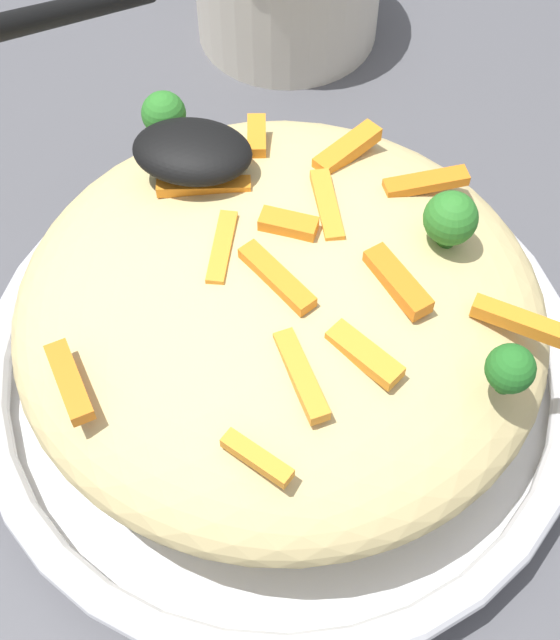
# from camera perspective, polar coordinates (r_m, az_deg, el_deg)

# --- Properties ---
(ground_plane) EXTENTS (2.40, 2.40, 0.00)m
(ground_plane) POSITION_cam_1_polar(r_m,az_deg,el_deg) (0.47, 0.00, -4.28)
(ground_plane) COLOR #4C4C51
(serving_bowl) EXTENTS (0.30, 0.30, 0.04)m
(serving_bowl) POSITION_cam_1_polar(r_m,az_deg,el_deg) (0.45, 0.00, -3.03)
(serving_bowl) COLOR silver
(serving_bowl) RESTS_ON ground_plane
(pasta_mound) EXTENTS (0.25, 0.24, 0.07)m
(pasta_mound) POSITION_cam_1_polar(r_m,az_deg,el_deg) (0.41, 0.00, 0.50)
(pasta_mound) COLOR #D1BA7A
(pasta_mound) RESTS_ON serving_bowl
(carrot_piece_0) EXTENTS (0.01, 0.03, 0.01)m
(carrot_piece_0) POSITION_cam_1_polar(r_m,az_deg,el_deg) (0.44, -1.52, 11.77)
(carrot_piece_0) COLOR orange
(carrot_piece_0) RESTS_ON pasta_mound
(carrot_piece_1) EXTENTS (0.03, 0.04, 0.01)m
(carrot_piece_1) POSITION_cam_1_polar(r_m,az_deg,el_deg) (0.43, 4.37, 10.94)
(carrot_piece_1) COLOR orange
(carrot_piece_1) RESTS_ON pasta_mound
(carrot_piece_2) EXTENTS (0.04, 0.03, 0.01)m
(carrot_piece_2) POSITION_cam_1_polar(r_m,az_deg,el_deg) (0.37, 0.02, 2.75)
(carrot_piece_2) COLOR orange
(carrot_piece_2) RESTS_ON pasta_mound
(carrot_piece_3) EXTENTS (0.03, 0.04, 0.01)m
(carrot_piece_3) POSITION_cam_1_polar(r_m,az_deg,el_deg) (0.36, -13.45, -3.91)
(carrot_piece_3) COLOR orange
(carrot_piece_3) RESTS_ON pasta_mound
(carrot_piece_4) EXTENTS (0.04, 0.02, 0.01)m
(carrot_piece_4) POSITION_cam_1_polar(r_m,az_deg,el_deg) (0.42, 9.41, 8.78)
(carrot_piece_4) COLOR orange
(carrot_piece_4) RESTS_ON pasta_mound
(carrot_piece_5) EXTENTS (0.01, 0.04, 0.01)m
(carrot_piece_5) POSITION_cam_1_polar(r_m,az_deg,el_deg) (0.39, -3.76, 4.63)
(carrot_piece_5) COLOR orange
(carrot_piece_5) RESTS_ON pasta_mound
(carrot_piece_6) EXTENTS (0.02, 0.04, 0.01)m
(carrot_piece_6) POSITION_cam_1_polar(r_m,az_deg,el_deg) (0.40, 3.05, 7.37)
(carrot_piece_6) COLOR orange
(carrot_piece_6) RESTS_ON pasta_mound
(carrot_piece_7) EXTENTS (0.03, 0.03, 0.01)m
(carrot_piece_7) POSITION_cam_1_polar(r_m,az_deg,el_deg) (0.38, 7.65, 2.90)
(carrot_piece_7) COLOR orange
(carrot_piece_7) RESTS_ON pasta_mound
(carrot_piece_8) EXTENTS (0.03, 0.04, 0.01)m
(carrot_piece_8) POSITION_cam_1_polar(r_m,az_deg,el_deg) (0.35, 1.37, -3.60)
(carrot_piece_8) COLOR orange
(carrot_piece_8) RESTS_ON pasta_mound
(carrot_piece_9) EXTENTS (0.03, 0.03, 0.01)m
(carrot_piece_9) POSITION_cam_1_polar(r_m,az_deg,el_deg) (0.36, 5.48, -2.21)
(carrot_piece_9) COLOR orange
(carrot_piece_9) RESTS_ON pasta_mound
(carrot_piece_10) EXTENTS (0.04, 0.02, 0.01)m
(carrot_piece_10) POSITION_cam_1_polar(r_m,az_deg,el_deg) (0.42, -4.95, 8.60)
(carrot_piece_10) COLOR orange
(carrot_piece_10) RESTS_ON pasta_mound
(carrot_piece_11) EXTENTS (0.03, 0.02, 0.01)m
(carrot_piece_11) POSITION_cam_1_polar(r_m,az_deg,el_deg) (0.34, -1.49, -8.89)
(carrot_piece_11) COLOR orange
(carrot_piece_11) RESTS_ON pasta_mound
(carrot_piece_12) EXTENTS (0.03, 0.01, 0.01)m
(carrot_piece_12) POSITION_cam_1_polar(r_m,az_deg,el_deg) (0.39, 0.41, 6.22)
(carrot_piece_12) COLOR orange
(carrot_piece_12) RESTS_ON pasta_mound
(carrot_piece_13) EXTENTS (0.04, 0.02, 0.01)m
(carrot_piece_13) POSITION_cam_1_polar(r_m,az_deg,el_deg) (0.38, 15.26, -0.08)
(carrot_piece_13) COLOR orange
(carrot_piece_13) RESTS_ON pasta_mound
(broccoli_floret_0) EXTENTS (0.02, 0.02, 0.02)m
(broccoli_floret_0) POSITION_cam_1_polar(r_m,az_deg,el_deg) (0.36, 14.64, -3.09)
(broccoli_floret_0) COLOR #205B1C
(broccoli_floret_0) RESTS_ON pasta_mound
(broccoli_floret_1) EXTENTS (0.02, 0.02, 0.03)m
(broccoli_floret_1) POSITION_cam_1_polar(r_m,az_deg,el_deg) (0.44, -7.52, 13.05)
(broccoli_floret_1) COLOR #296820
(broccoli_floret_1) RESTS_ON pasta_mound
(broccoli_floret_2) EXTENTS (0.02, 0.02, 0.03)m
(broccoli_floret_2) POSITION_cam_1_polar(r_m,az_deg,el_deg) (0.39, 10.96, 6.43)
(broccoli_floret_2) COLOR #296820
(broccoli_floret_2) RESTS_ON pasta_mound
(serving_spoon) EXTENTS (0.15, 0.17, 0.09)m
(serving_spoon) POSITION_cam_1_polar(r_m,az_deg,el_deg) (0.42, -9.84, 13.85)
(serving_spoon) COLOR black
(serving_spoon) RESTS_ON pasta_mound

